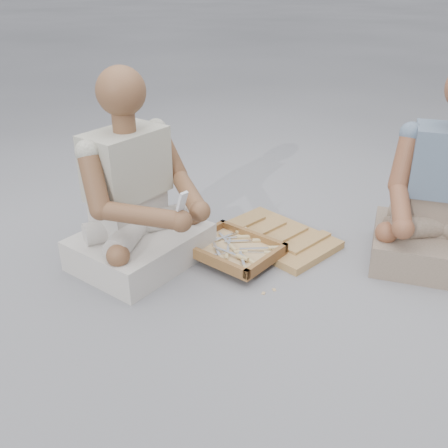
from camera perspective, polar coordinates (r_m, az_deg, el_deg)
The scene contains 28 objects.
ground at distance 2.40m, azimuth -1.16°, elevation -7.32°, with size 60.00×60.00×0.00m, color gray.
carved_panel at distance 2.81m, azimuth 5.96°, elevation -1.56°, with size 0.63×0.42×0.04m, color #8F5D37.
tool_tray at distance 2.59m, azimuth 1.11°, elevation -2.95°, with size 0.49×0.41×0.06m.
chisel_0 at distance 2.61m, azimuth 0.87°, elevation -2.56°, with size 0.19×0.14×0.02m.
chisel_1 at distance 2.70m, azimuth 1.79°, elevation -1.51°, with size 0.19×0.15×0.02m.
chisel_2 at distance 2.58m, azimuth 5.39°, elevation -2.73°, with size 0.19×0.14×0.02m.
chisel_3 at distance 2.57m, azimuth 4.89°, elevation -3.28°, with size 0.20×0.12×0.02m.
chisel_4 at distance 2.41m, azimuth 2.40°, elevation -5.06°, with size 0.15×0.19×0.02m.
chisel_5 at distance 2.67m, azimuth 3.55°, elevation -1.88°, with size 0.19×0.14×0.02m.
chisel_6 at distance 2.56m, azimuth 1.43°, elevation -3.27°, with size 0.17×0.16×0.02m.
chisel_7 at distance 2.50m, azimuth 2.78°, elevation -4.06°, with size 0.21×0.10×0.02m.
chisel_8 at distance 2.75m, azimuth 1.65°, elevation -0.87°, with size 0.09×0.21×0.02m.
chisel_9 at distance 2.50m, azimuth 1.69°, elevation -3.70°, with size 0.22×0.05×0.02m.
chisel_10 at distance 2.55m, azimuth 0.36°, elevation -3.46°, with size 0.11×0.21×0.02m.
chisel_11 at distance 2.50m, azimuth -0.38°, elevation -3.90°, with size 0.17×0.17×0.02m.
wood_chip_0 at distance 2.37m, azimuth 4.54°, elevation -7.90°, with size 0.02×0.01×0.00m, color tan.
wood_chip_1 at distance 2.84m, azimuth 2.69°, elevation -1.46°, with size 0.02×0.01×0.00m, color tan.
wood_chip_2 at distance 2.54m, azimuth 8.35°, elevation -5.56°, with size 0.02×0.01×0.00m, color tan.
wood_chip_3 at distance 2.57m, azimuth -4.52°, elevation -4.89°, with size 0.02×0.01×0.00m, color tan.
wood_chip_4 at distance 2.74m, azimuth 0.95°, elevation -2.57°, with size 0.02×0.01×0.00m, color tan.
wood_chip_5 at distance 2.57m, azimuth -0.20°, elevation -4.83°, with size 0.02×0.01×0.00m, color tan.
wood_chip_6 at distance 2.73m, azimuth -1.63°, elevation -2.74°, with size 0.02×0.01×0.00m, color tan.
wood_chip_7 at distance 2.40m, azimuth 5.75°, elevation -7.49°, with size 0.02×0.01×0.00m, color tan.
wood_chip_8 at distance 2.52m, azimuth 0.54°, elevation -5.44°, with size 0.02×0.01×0.00m, color tan.
wood_chip_9 at distance 2.67m, azimuth -6.64°, elevation -3.74°, with size 0.02×0.01×0.00m, color tan.
craftsman at distance 2.51m, azimuth -9.98°, elevation 2.55°, with size 0.69×0.68×0.99m.
companion at distance 2.69m, azimuth 24.20°, elevation 2.22°, with size 0.74×0.64×1.01m.
mobile_phone at distance 2.18m, azimuth -4.82°, elevation 2.62°, with size 0.05×0.05×0.10m.
Camera 1 is at (1.06, -1.68, 1.35)m, focal length 40.00 mm.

